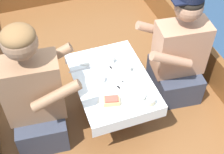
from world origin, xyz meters
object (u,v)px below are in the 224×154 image
at_px(person_starboard, 178,56).
at_px(coffee_cup_port, 110,59).
at_px(person_port, 35,96).
at_px(sandwich, 111,101).
at_px(coffee_cup_starboard, 127,68).
at_px(tin_can, 150,101).

xyz_separation_m(person_starboard, coffee_cup_port, (-0.54, 0.14, 0.01)).
height_order(person_port, sandwich, person_port).
distance_m(coffee_cup_starboard, tin_can, 0.36).
bearing_deg(coffee_cup_port, coffee_cup_starboard, -54.20).
xyz_separation_m(person_port, coffee_cup_starboard, (0.72, 0.07, -0.02)).
bearing_deg(tin_can, sandwich, 160.18).
xyz_separation_m(person_starboard, sandwich, (-0.66, -0.26, 0.01)).
bearing_deg(person_starboard, coffee_cup_port, -7.75).
xyz_separation_m(person_port, person_starboard, (1.16, 0.06, -0.03)).
distance_m(person_starboard, coffee_cup_port, 0.55).
bearing_deg(sandwich, tin_can, -19.82).
relative_size(person_port, coffee_cup_starboard, 11.06).
bearing_deg(coffee_cup_starboard, person_port, -174.70).
relative_size(person_starboard, coffee_cup_starboard, 10.73).
relative_size(coffee_cup_port, coffee_cup_starboard, 1.09).
bearing_deg(person_port, coffee_cup_port, 23.85).
xyz_separation_m(coffee_cup_port, tin_can, (0.13, -0.50, -0.00)).
bearing_deg(coffee_cup_port, sandwich, -107.43).
bearing_deg(person_starboard, person_port, 9.97).
bearing_deg(person_port, coffee_cup_starboard, 11.07).
height_order(coffee_cup_port, coffee_cup_starboard, coffee_cup_port).
height_order(sandwich, tin_can, sandwich).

